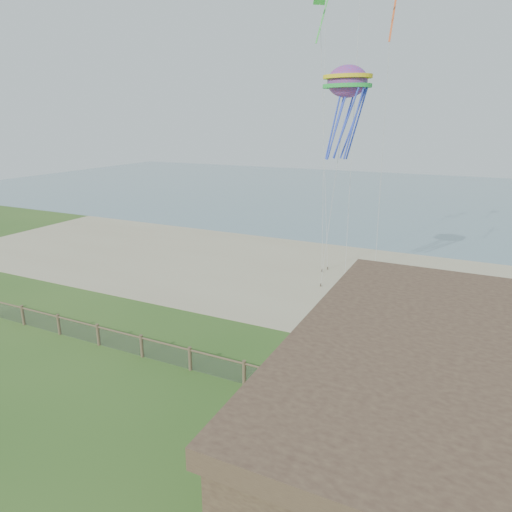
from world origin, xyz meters
name	(u,v)px	position (x,y,z in m)	size (l,w,h in m)	color
ground	(167,469)	(0.00, 0.00, 0.00)	(160.00, 160.00, 0.00)	#2D551D
sand_beach	(339,281)	(0.00, 22.00, 0.00)	(72.00, 20.00, 0.02)	tan
ocean	(415,197)	(0.00, 66.00, 0.00)	(160.00, 68.00, 0.02)	slate
chainlink_fence	(244,374)	(0.00, 6.00, 0.55)	(36.20, 0.20, 1.25)	brown
picnic_table	(349,450)	(5.69, 3.29, 0.39)	(1.87, 1.41, 0.79)	#4F3D2D
octopus_kite	(346,109)	(1.13, 17.13, 12.52)	(2.90, 2.05, 5.98)	red
kite_red	(392,2)	(3.63, 15.64, 17.62)	(0.99, 0.70, 2.52)	#E05B27
kite_green	(320,11)	(-1.75, 20.20, 18.58)	(0.96, 0.70, 2.56)	green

